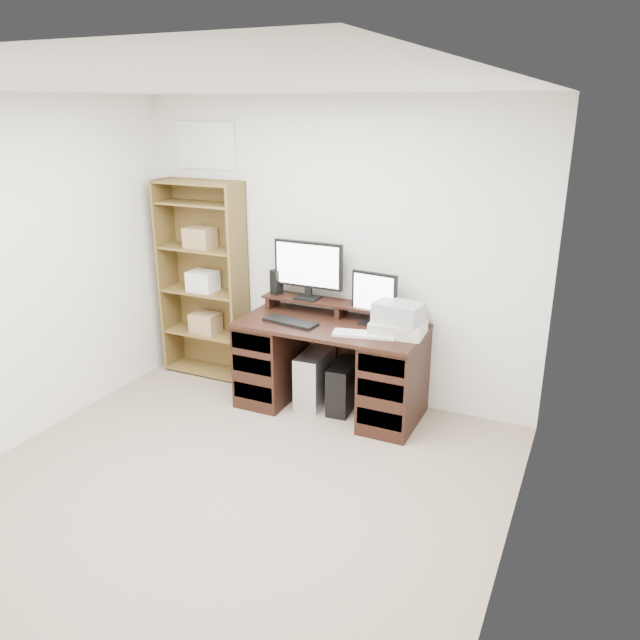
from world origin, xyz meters
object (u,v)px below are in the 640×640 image
Objects in this scene: printer at (398,328)px; tower_black at (343,386)px; desk at (331,365)px; bookshelf at (204,279)px; monitor_wide at (308,267)px; monitor_small at (374,296)px; tower_silver at (315,378)px.

printer reaches higher than tower_black.
tower_black is at bearing 172.87° from printer.
printer is at bearing 0.31° from desk.
bookshelf is (-1.46, 0.18, 0.71)m from tower_black.
monitor_small is (0.61, -0.06, -0.16)m from monitor_wide.
monitor_wide is 1.45× the size of monitor_small.
desk is 0.68m from monitor_small.
tower_silver is at bearing -50.55° from monitor_wide.
tower_silver is 1.10× the size of tower_black.
printer is 0.22× the size of bookshelf.
monitor_wide reaches higher than tower_black.
bookshelf is at bearing 168.69° from tower_black.
printer reaches higher than desk.
desk is at bearing -166.05° from tower_black.
monitor_small is 0.89m from tower_silver.
printer is at bearing -8.04° from tower_black.
tower_black is (0.40, -0.17, -0.94)m from monitor_wide.
printer is (0.56, 0.00, 0.41)m from desk.
tower_black is at bearing -23.07° from monitor_wide.
bookshelf reaches higher than printer.
monitor_small is 0.23× the size of bookshelf.
monitor_small is 0.81m from tower_black.
monitor_small is at bearing 11.39° from tower_silver.
printer is 1.93m from bookshelf.
monitor_small reaches higher than desk.
tower_black is at bearing 18.23° from desk.
bookshelf is (-1.36, 0.21, 0.53)m from desk.
tower_black is (0.10, 0.03, -0.19)m from desk.
desk is 3.24× the size of tower_silver.
monitor_wide is at bearing 163.31° from printer.
printer reaches higher than tower_silver.
tower_silver is (-0.47, -0.12, -0.75)m from monitor_small.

